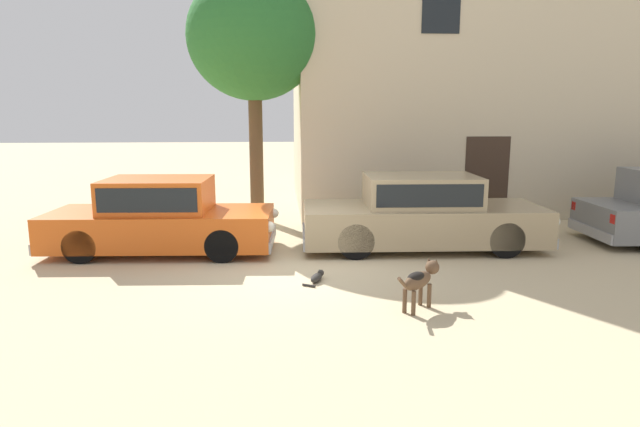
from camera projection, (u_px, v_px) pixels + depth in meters
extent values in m
plane|color=#CCB78E|center=(294.00, 266.00, 9.60)|extent=(80.00, 80.00, 0.00)
cube|color=#D15619|center=(162.00, 228.00, 10.45)|extent=(4.31, 1.90, 0.67)
cube|color=#D15619|center=(158.00, 195.00, 10.33)|extent=(2.02, 1.55, 0.63)
cube|color=black|center=(158.00, 194.00, 10.33)|extent=(1.86, 1.57, 0.44)
cube|color=#999BA0|center=(271.00, 238.00, 10.54)|extent=(0.20, 1.67, 0.20)
cube|color=#999BA0|center=(54.00, 240.00, 10.45)|extent=(0.20, 1.67, 0.20)
sphere|color=silver|center=(274.00, 213.00, 11.13)|extent=(0.20, 0.20, 0.20)
sphere|color=silver|center=(269.00, 227.00, 9.82)|extent=(0.20, 0.20, 0.20)
cube|color=red|center=(68.00, 213.00, 11.09)|extent=(0.05, 0.18, 0.18)
cube|color=red|center=(33.00, 228.00, 9.66)|extent=(0.05, 0.18, 0.18)
cylinder|color=black|center=(233.00, 228.00, 11.25)|extent=(0.63, 0.23, 0.62)
cylinder|color=black|center=(222.00, 246.00, 9.78)|extent=(0.63, 0.23, 0.62)
cylinder|color=black|center=(110.00, 229.00, 11.19)|extent=(0.63, 0.23, 0.62)
cylinder|color=black|center=(81.00, 246.00, 9.72)|extent=(0.63, 0.23, 0.62)
cube|color=tan|center=(422.00, 223.00, 10.78)|extent=(4.74, 1.94, 0.71)
cube|color=tan|center=(421.00, 190.00, 10.65)|extent=(2.21, 1.60, 0.61)
cube|color=black|center=(421.00, 190.00, 10.65)|extent=(2.04, 1.62, 0.42)
cube|color=#999BA0|center=(536.00, 234.00, 10.91)|extent=(0.18, 1.74, 0.20)
cube|color=#999BA0|center=(306.00, 236.00, 10.74)|extent=(0.18, 1.74, 0.20)
sphere|color=silver|center=(524.00, 208.00, 11.53)|extent=(0.20, 0.20, 0.20)
sphere|color=silver|center=(555.00, 221.00, 10.14)|extent=(0.20, 0.20, 0.20)
cube|color=red|center=(305.00, 208.00, 11.41)|extent=(0.05, 0.18, 0.18)
cube|color=red|center=(306.00, 223.00, 9.90)|extent=(0.05, 0.18, 0.18)
cylinder|color=black|center=(478.00, 223.00, 11.63)|extent=(0.68, 0.22, 0.68)
cylinder|color=black|center=(506.00, 240.00, 10.09)|extent=(0.68, 0.22, 0.68)
cylinder|color=black|center=(348.00, 224.00, 11.53)|extent=(0.68, 0.22, 0.68)
cylinder|color=black|center=(356.00, 241.00, 9.98)|extent=(0.68, 0.22, 0.68)
cube|color=#999BA0|center=(591.00, 231.00, 11.20)|extent=(0.19, 1.72, 0.20)
cube|color=red|center=(574.00, 206.00, 11.87)|extent=(0.05, 0.18, 0.18)
cube|color=red|center=(613.00, 219.00, 10.39)|extent=(0.05, 0.18, 0.18)
cylinder|color=black|center=(611.00, 220.00, 11.98)|extent=(0.67, 0.23, 0.67)
cube|color=beige|center=(513.00, 77.00, 16.24)|extent=(13.01, 6.74, 7.44)
cube|color=#38281E|center=(486.00, 180.00, 13.28)|extent=(1.10, 0.02, 2.10)
cube|color=black|center=(441.00, 9.00, 12.45)|extent=(0.90, 0.02, 1.10)
cylinder|color=brown|center=(420.00, 293.00, 7.62)|extent=(0.06, 0.06, 0.34)
cylinder|color=brown|center=(429.00, 296.00, 7.53)|extent=(0.06, 0.06, 0.34)
cylinder|color=brown|center=(405.00, 301.00, 7.32)|extent=(0.06, 0.06, 0.34)
cylinder|color=brown|center=(414.00, 303.00, 7.23)|extent=(0.06, 0.06, 0.34)
ellipsoid|color=brown|center=(418.00, 281.00, 7.38)|extent=(0.58, 0.56, 0.23)
ellipsoid|color=black|center=(416.00, 277.00, 7.33)|extent=(0.37, 0.36, 0.13)
sphere|color=brown|center=(432.00, 267.00, 7.64)|extent=(0.20, 0.20, 0.20)
cone|color=brown|center=(436.00, 267.00, 7.71)|extent=(0.15, 0.15, 0.11)
cone|color=brown|center=(429.00, 260.00, 7.66)|extent=(0.10, 0.10, 0.09)
cone|color=brown|center=(436.00, 262.00, 7.58)|extent=(0.10, 0.10, 0.09)
cylinder|color=brown|center=(402.00, 282.00, 7.09)|extent=(0.17, 0.17, 0.18)
ellipsoid|color=#2D2B28|center=(316.00, 278.00, 8.68)|extent=(0.27, 0.38, 0.13)
sphere|color=#2D2B28|center=(321.00, 273.00, 8.86)|extent=(0.11, 0.11, 0.11)
cone|color=#2D2B28|center=(319.00, 270.00, 8.87)|extent=(0.05, 0.05, 0.04)
cone|color=#2D2B28|center=(322.00, 271.00, 8.85)|extent=(0.05, 0.05, 0.04)
cylinder|color=#2D2B28|center=(309.00, 285.00, 8.44)|extent=(0.21, 0.14, 0.04)
cylinder|color=brown|center=(256.00, 155.00, 13.38)|extent=(0.34, 0.34, 3.26)
ellipsoid|color=#286B2D|center=(254.00, 36.00, 12.86)|extent=(3.18, 2.86, 3.02)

